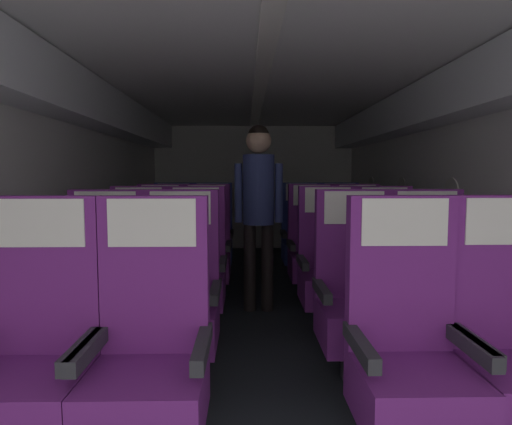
{
  "coord_description": "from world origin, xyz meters",
  "views": [
    {
      "loc": [
        -0.13,
        -0.12,
        1.22
      ],
      "look_at": [
        -0.03,
        4.54,
        0.83
      ],
      "focal_mm": 31.21,
      "sensor_mm": 36.0,
      "label": 1
    }
  ],
  "objects_px": {
    "seat_d_right_window": "(313,252)",
    "seat_c_left_aisle": "(195,271)",
    "seat_a_left_aisle": "(150,360)",
    "seat_b_right_aisle": "(430,300)",
    "seat_c_right_window": "(329,270)",
    "seat_e_left_aisle": "(212,240)",
    "seat_e_right_aisle": "(341,239)",
    "seat_d_left_aisle": "(206,252)",
    "seat_e_right_window": "(302,240)",
    "seat_d_right_aisle": "(359,251)",
    "seat_b_right_window": "(356,300)",
    "seat_d_left_window": "(159,252)",
    "flight_attendant": "(259,196)",
    "seat_a_right_window": "(409,358)",
    "seat_b_left_window": "(103,302)",
    "seat_c_left_window": "(137,271)",
    "seat_b_left_aisle": "(179,301)",
    "seat_c_right_aisle": "(386,270)",
    "seat_a_left_window": "(35,361)",
    "seat_e_left_window": "(173,240)"
  },
  "relations": [
    {
      "from": "seat_a_left_aisle",
      "to": "seat_d_right_aisle",
      "type": "distance_m",
      "value": 2.94
    },
    {
      "from": "seat_c_left_window",
      "to": "seat_d_right_aisle",
      "type": "height_order",
      "value": "same"
    },
    {
      "from": "seat_d_right_aisle",
      "to": "seat_e_right_window",
      "type": "height_order",
      "value": "same"
    },
    {
      "from": "seat_e_right_window",
      "to": "seat_b_left_aisle",
      "type": "bearing_deg",
      "value": -112.63
    },
    {
      "from": "seat_b_right_aisle",
      "to": "flight_attendant",
      "type": "bearing_deg",
      "value": 125.92
    },
    {
      "from": "seat_e_right_aisle",
      "to": "seat_a_left_aisle",
      "type": "bearing_deg",
      "value": -113.92
    },
    {
      "from": "seat_e_right_aisle",
      "to": "seat_e_right_window",
      "type": "relative_size",
      "value": 1.0
    },
    {
      "from": "seat_a_right_window",
      "to": "seat_c_left_window",
      "type": "bearing_deg",
      "value": 131.78
    },
    {
      "from": "seat_d_left_aisle",
      "to": "seat_d_right_window",
      "type": "bearing_deg",
      "value": 0.96
    },
    {
      "from": "seat_c_right_window",
      "to": "seat_e_left_aisle",
      "type": "distance_m",
      "value": 1.97
    },
    {
      "from": "seat_b_right_window",
      "to": "seat_c_left_window",
      "type": "distance_m",
      "value": 1.73
    },
    {
      "from": "seat_a_left_aisle",
      "to": "seat_b_left_window",
      "type": "height_order",
      "value": "same"
    },
    {
      "from": "seat_e_right_aisle",
      "to": "seat_e_right_window",
      "type": "bearing_deg",
      "value": -177.41
    },
    {
      "from": "seat_a_right_window",
      "to": "seat_e_left_aisle",
      "type": "distance_m",
      "value": 3.53
    },
    {
      "from": "seat_b_left_window",
      "to": "seat_b_right_window",
      "type": "relative_size",
      "value": 1.0
    },
    {
      "from": "seat_b_left_aisle",
      "to": "seat_c_right_aisle",
      "type": "distance_m",
      "value": 1.72
    },
    {
      "from": "seat_a_left_aisle",
      "to": "seat_b_right_aisle",
      "type": "relative_size",
      "value": 1.0
    },
    {
      "from": "seat_b_right_window",
      "to": "seat_a_right_window",
      "type": "bearing_deg",
      "value": -89.46
    },
    {
      "from": "seat_c_left_aisle",
      "to": "seat_e_right_aisle",
      "type": "distance_m",
      "value": 2.26
    },
    {
      "from": "seat_e_left_window",
      "to": "seat_e_right_window",
      "type": "bearing_deg",
      "value": -0.98
    },
    {
      "from": "seat_b_right_window",
      "to": "seat_c_right_window",
      "type": "distance_m",
      "value": 0.85
    },
    {
      "from": "seat_b_left_aisle",
      "to": "seat_e_right_aisle",
      "type": "bearing_deg",
      "value": 59.33
    },
    {
      "from": "seat_d_left_window",
      "to": "flight_attendant",
      "type": "xyz_separation_m",
      "value": [
        0.95,
        -0.33,
        0.56
      ]
    },
    {
      "from": "seat_b_left_aisle",
      "to": "seat_e_left_aisle",
      "type": "height_order",
      "value": "same"
    },
    {
      "from": "seat_a_left_aisle",
      "to": "seat_c_right_aisle",
      "type": "bearing_deg",
      "value": 48.35
    },
    {
      "from": "seat_b_left_window",
      "to": "seat_e_left_window",
      "type": "distance_m",
      "value": 2.54
    },
    {
      "from": "seat_c_left_aisle",
      "to": "seat_d_left_aisle",
      "type": "xyz_separation_m",
      "value": [
        0.01,
        0.84,
        0.0
      ]
    },
    {
      "from": "seat_d_left_aisle",
      "to": "seat_e_right_aisle",
      "type": "bearing_deg",
      "value": 29.87
    },
    {
      "from": "seat_a_right_window",
      "to": "seat_d_left_aisle",
      "type": "bearing_deg",
      "value": 112.68
    },
    {
      "from": "seat_c_left_aisle",
      "to": "seat_c_right_window",
      "type": "relative_size",
      "value": 1.0
    },
    {
      "from": "seat_c_left_window",
      "to": "seat_c_right_aisle",
      "type": "xyz_separation_m",
      "value": [
        1.96,
        -0.01,
        0.0
      ]
    },
    {
      "from": "seat_a_right_window",
      "to": "seat_d_right_window",
      "type": "height_order",
      "value": "same"
    },
    {
      "from": "seat_a_left_aisle",
      "to": "seat_b_right_aisle",
      "type": "bearing_deg",
      "value": 29.39
    },
    {
      "from": "seat_a_left_window",
      "to": "seat_c_right_window",
      "type": "bearing_deg",
      "value": 48.31
    },
    {
      "from": "seat_d_right_aisle",
      "to": "seat_e_right_aisle",
      "type": "distance_m",
      "value": 0.84
    },
    {
      "from": "seat_b_right_aisle",
      "to": "seat_d_right_aisle",
      "type": "xyz_separation_m",
      "value": [
        0.0,
        1.69,
        0.0
      ]
    },
    {
      "from": "seat_e_right_window",
      "to": "flight_attendant",
      "type": "bearing_deg",
      "value": -115.24
    },
    {
      "from": "seat_e_right_aisle",
      "to": "seat_c_left_aisle",
      "type": "bearing_deg",
      "value": -131.52
    },
    {
      "from": "seat_d_left_aisle",
      "to": "seat_e_left_aisle",
      "type": "relative_size",
      "value": 1.0
    },
    {
      "from": "seat_e_right_aisle",
      "to": "seat_d_left_window",
      "type": "bearing_deg",
      "value": -156.81
    },
    {
      "from": "seat_d_left_window",
      "to": "seat_d_right_window",
      "type": "xyz_separation_m",
      "value": [
        1.49,
        -0.0,
        0.0
      ]
    },
    {
      "from": "seat_b_right_window",
      "to": "seat_c_left_aisle",
      "type": "xyz_separation_m",
      "value": [
        -1.05,
        0.83,
        0.0
      ]
    },
    {
      "from": "seat_b_left_window",
      "to": "seat_d_left_window",
      "type": "xyz_separation_m",
      "value": [
        0.0,
        1.7,
        0.0
      ]
    },
    {
      "from": "seat_c_right_aisle",
      "to": "seat_a_left_aisle",
      "type": "bearing_deg",
      "value": -131.65
    },
    {
      "from": "seat_b_left_window",
      "to": "seat_d_right_window",
      "type": "height_order",
      "value": "same"
    },
    {
      "from": "seat_d_right_aisle",
      "to": "seat_b_right_aisle",
      "type": "bearing_deg",
      "value": -90.01
    },
    {
      "from": "seat_a_right_window",
      "to": "seat_b_right_window",
      "type": "relative_size",
      "value": 1.0
    },
    {
      "from": "seat_d_right_window",
      "to": "seat_c_left_aisle",
      "type": "bearing_deg",
      "value": -140.69
    },
    {
      "from": "seat_c_left_window",
      "to": "seat_e_right_aisle",
      "type": "bearing_deg",
      "value": 40.59
    },
    {
      "from": "seat_b_right_window",
      "to": "seat_b_left_aisle",
      "type": "bearing_deg",
      "value": -179.9
    }
  ]
}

